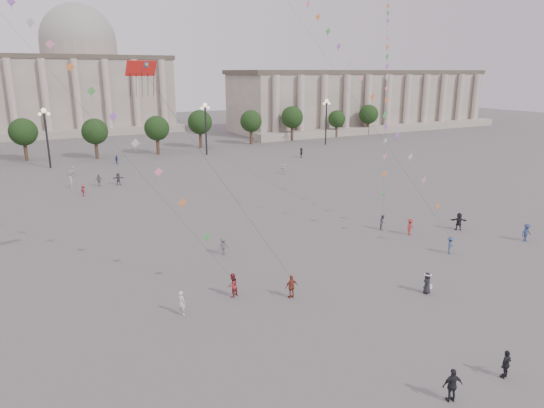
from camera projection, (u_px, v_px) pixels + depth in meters
name	position (u px, v px, depth m)	size (l,w,h in m)	color
ground	(363.00, 312.00, 35.03)	(360.00, 360.00, 0.00)	#53514E
hall_east	(363.00, 100.00, 146.91)	(84.00, 26.22, 17.20)	gray
hall_central	(83.00, 81.00, 140.78)	(48.30, 34.30, 35.50)	gray
tree_row	(123.00, 129.00, 99.71)	(137.12, 5.12, 8.00)	#3B2A1D
lamp_post_mid_west	(46.00, 127.00, 85.50)	(2.00, 0.90, 10.65)	#262628
lamp_post_mid_east	(206.00, 119.00, 99.32)	(2.00, 0.90, 10.65)	#262628
lamp_post_far_east	(326.00, 113.00, 113.13)	(2.00, 0.90, 10.65)	#262628
person_crowd_0	(117.00, 160.00, 90.72)	(0.99, 0.41, 1.69)	#394181
person_crowd_3	(459.00, 221.00, 52.94)	(1.79, 0.57, 1.93)	#232228
person_crowd_4	(73.00, 171.00, 80.42)	(1.52, 0.48, 1.64)	silver
person_crowd_6	(223.00, 246.00, 45.75)	(1.10, 0.63, 1.70)	#57575B
person_crowd_7	(284.00, 169.00, 82.38)	(1.48, 0.47, 1.59)	silver
person_crowd_8	(410.00, 227.00, 51.30)	(1.15, 0.66, 1.79)	#A02B2C
person_crowd_9	(301.00, 153.00, 97.84)	(1.80, 0.57, 1.94)	#222227
person_crowd_10	(71.00, 182.00, 72.09)	(0.67, 0.44, 1.82)	silver
person_crowd_12	(118.00, 179.00, 74.08)	(1.75, 0.56, 1.89)	#5A595E
person_crowd_13	(181.00, 303.00, 34.40)	(0.67, 0.44, 1.82)	silver
person_crowd_14	(526.00, 233.00, 49.35)	(1.21, 0.70, 1.87)	navy
person_crowd_16	(99.00, 180.00, 73.20)	(1.05, 0.44, 1.80)	slate
person_crowd_17	(83.00, 191.00, 67.36)	(1.00, 0.58, 1.55)	maroon
tourist_0	(292.00, 287.00, 36.99)	(1.08, 0.45, 1.84)	brown
tourist_1	(452.00, 385.00, 25.30)	(1.12, 0.46, 1.91)	#222227
tourist_4	(506.00, 364.00, 27.30)	(1.00, 0.42, 1.71)	black
kite_flyer_0	(232.00, 285.00, 37.18)	(0.92, 0.72, 1.89)	maroon
kite_flyer_1	(450.00, 245.00, 46.03)	(1.07, 0.61, 1.65)	#2F496A
kite_flyer_2	(383.00, 222.00, 53.05)	(0.82, 0.64, 1.69)	slate
hat_person	(427.00, 283.00, 37.76)	(0.98, 0.81, 1.72)	black
dragon_kite	(144.00, 81.00, 33.02)	(5.69, 3.03, 18.56)	red
kite_train_east	(387.00, 38.00, 69.70)	(28.38, 33.66, 57.67)	#3F3F3F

